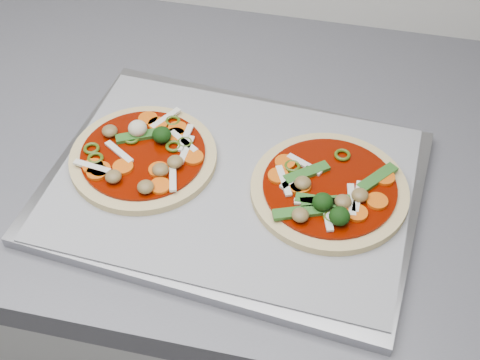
# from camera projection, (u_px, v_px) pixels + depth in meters

# --- Properties ---
(base_cabinet) EXTENTS (3.60, 0.60, 0.86)m
(base_cabinet) POSITION_uv_depth(u_px,v_px,m) (103.00, 300.00, 1.26)
(base_cabinet) COLOR beige
(base_cabinet) RESTS_ON ground
(countertop) EXTENTS (3.60, 0.60, 0.04)m
(countertop) POSITION_uv_depth(u_px,v_px,m) (55.00, 124.00, 0.93)
(countertop) COLOR #5A5B61
(countertop) RESTS_ON base_cabinet
(baking_tray) EXTENTS (0.47, 0.37, 0.01)m
(baking_tray) POSITION_uv_depth(u_px,v_px,m) (233.00, 186.00, 0.81)
(baking_tray) COLOR gray
(baking_tray) RESTS_ON countertop
(parchment) EXTENTS (0.44, 0.33, 0.00)m
(parchment) POSITION_uv_depth(u_px,v_px,m) (233.00, 182.00, 0.81)
(parchment) COLOR gray
(parchment) RESTS_ON baking_tray
(pizza_left) EXTENTS (0.19, 0.19, 0.03)m
(pizza_left) POSITION_uv_depth(u_px,v_px,m) (144.00, 155.00, 0.82)
(pizza_left) COLOR beige
(pizza_left) RESTS_ON parchment
(pizza_right) EXTENTS (0.21, 0.21, 0.03)m
(pizza_right) POSITION_uv_depth(u_px,v_px,m) (329.00, 190.00, 0.78)
(pizza_right) COLOR beige
(pizza_right) RESTS_ON parchment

